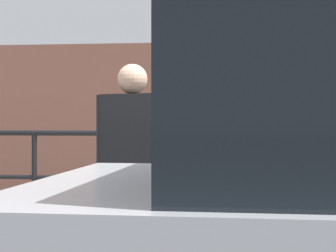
{
  "coord_description": "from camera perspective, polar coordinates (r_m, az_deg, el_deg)",
  "views": [
    {
      "loc": [
        0.2,
        -3.46,
        1.39
      ],
      "look_at": [
        -0.25,
        0.68,
        1.36
      ],
      "focal_mm": 59.59,
      "sensor_mm": 36.0,
      "label": 1
    }
  ],
  "objects": [
    {
      "name": "parking_meter",
      "position": [
        3.98,
        2.94,
        -2.35
      ],
      "size": [
        0.18,
        0.19,
        1.45
      ],
      "rotation": [
        0.0,
        0.0,
        3.17
      ],
      "color": "slate",
      "rests_on": "sidewalk_curb"
    },
    {
      "name": "pedestrian_at_meter",
      "position": [
        4.17,
        -3.61,
        -3.59
      ],
      "size": [
        0.69,
        0.44,
        1.68
      ],
      "rotation": [
        0.0,
        0.0,
        -0.32
      ],
      "color": "black",
      "rests_on": "sidewalk_curb"
    },
    {
      "name": "background_railing",
      "position": [
        6.15,
        4.34,
        -3.57
      ],
      "size": [
        24.06,
        0.06,
        1.15
      ],
      "color": "black",
      "rests_on": "sidewalk_curb"
    },
    {
      "name": "backdrop_wall",
      "position": [
        8.76,
        4.9,
        -0.11
      ],
      "size": [
        32.0,
        0.5,
        2.6
      ],
      "primitive_type": "cube",
      "color": "brown",
      "rests_on": "ground"
    }
  ]
}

